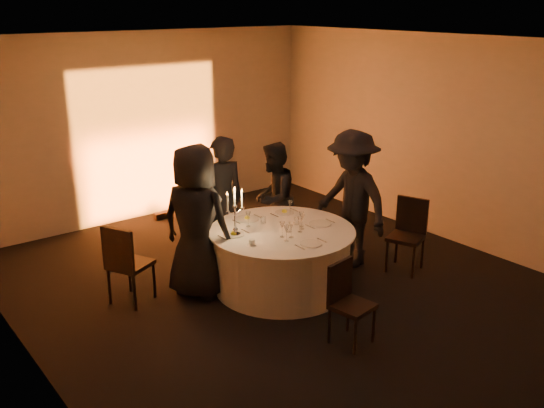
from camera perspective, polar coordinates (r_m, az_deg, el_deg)
floor at (r=7.72m, az=0.92°, el=-7.78°), size 7.00×7.00×0.00m
ceiling at (r=6.93m, az=1.05°, el=15.03°), size 7.00×7.00×0.00m
wall_back at (r=10.08m, az=-11.65°, el=7.19°), size 7.00×0.00×7.00m
wall_left at (r=5.88m, az=-22.50°, el=-2.06°), size 0.00×7.00×7.00m
wall_right at (r=9.31m, az=15.64°, el=5.94°), size 0.00×7.00×7.00m
uplighter_fixture at (r=10.20m, az=-10.37°, el=-1.06°), size 0.25×0.12×0.10m
banquet_table at (r=7.56m, az=0.93°, el=-5.17°), size 1.80×1.80×0.77m
chair_left at (r=7.29m, az=-13.64°, el=-5.18°), size 0.58×0.58×0.99m
chair_back_left at (r=8.64m, az=-6.00°, el=-1.19°), size 0.43×0.43×0.92m
chair_back_right at (r=8.77m, az=0.44°, el=-1.12°), size 0.51×0.51×0.85m
chair_right at (r=8.22m, az=12.71°, el=-2.41°), size 0.55×0.55×0.97m
chair_front at (r=6.42m, az=7.08°, el=-8.78°), size 0.44×0.44×0.88m
guest_left at (r=7.23m, az=-7.18°, el=-1.69°), size 0.95×1.09×1.88m
guest_back_left at (r=8.16m, az=-4.73°, el=0.34°), size 0.69×0.50×1.77m
guest_back_right at (r=8.54m, az=0.14°, el=0.59°), size 0.97×0.92×1.58m
guest_right at (r=8.11m, az=7.52°, el=0.47°), size 0.69×1.20×1.86m
plate_left at (r=7.26m, az=-3.63°, el=-2.78°), size 0.36×0.25×0.08m
plate_back_left at (r=7.76m, az=-2.36°, el=-1.35°), size 0.36×0.30×0.08m
plate_back_right at (r=7.99m, az=1.18°, el=-0.73°), size 0.35×0.25×0.08m
plate_right at (r=7.62m, az=4.56°, el=-1.86°), size 0.36×0.28×0.01m
plate_front at (r=7.00m, az=3.68°, el=-3.75°), size 0.36×0.25×0.01m
coffee_cup at (r=6.96m, az=-1.92°, el=-3.63°), size 0.11×0.11×0.07m
candelabra at (r=7.19m, az=-3.49°, el=-1.36°), size 0.26×0.12×0.61m
wine_glass_a at (r=7.48m, az=-2.26°, el=-1.14°), size 0.07×0.07×0.19m
wine_glass_b at (r=7.48m, az=2.80°, el=-1.15°), size 0.07×0.07×0.19m
wine_glass_c at (r=7.02m, az=1.38°, el=-2.48°), size 0.07×0.07×0.19m
wine_glass_d at (r=7.14m, az=0.97°, el=-2.10°), size 0.07×0.07×0.19m
wine_glass_e at (r=7.13m, az=1.84°, el=-2.14°), size 0.07×0.07×0.19m
wine_glass_f at (r=7.40m, az=2.85°, el=-1.36°), size 0.07×0.07×0.19m
wine_glass_g at (r=7.89m, az=1.72°, el=-0.06°), size 0.07×0.07×0.19m
wine_glass_h at (r=7.31m, az=2.65°, el=-1.63°), size 0.07×0.07×0.19m
tumbler_a at (r=7.58m, az=2.33°, el=-1.60°), size 0.07×0.07×0.09m
tumbler_b at (r=7.61m, az=-0.84°, el=-1.52°), size 0.07×0.07×0.09m
tumbler_c at (r=7.34m, az=1.59°, el=-2.31°), size 0.07×0.07×0.09m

